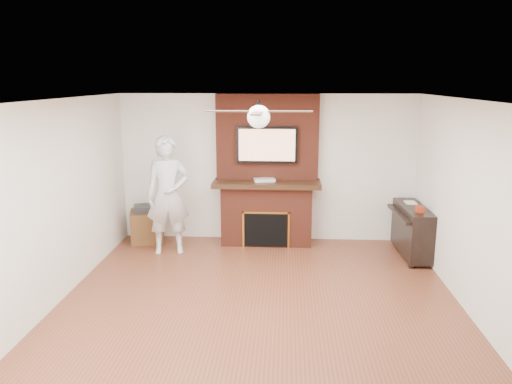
# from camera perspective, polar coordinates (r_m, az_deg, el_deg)

# --- Properties ---
(room_shell) EXTENTS (5.36, 5.86, 2.86)m
(room_shell) POSITION_cam_1_polar(r_m,az_deg,el_deg) (5.83, 0.29, -1.94)
(room_shell) COLOR brown
(room_shell) RESTS_ON ground
(fireplace) EXTENTS (1.78, 0.64, 2.50)m
(fireplace) POSITION_cam_1_polar(r_m,az_deg,el_deg) (8.37, 1.25, 0.79)
(fireplace) COLOR maroon
(fireplace) RESTS_ON ground
(tv) EXTENTS (1.00, 0.08, 0.60)m
(tv) POSITION_cam_1_polar(r_m,az_deg,el_deg) (8.21, 1.26, 5.41)
(tv) COLOR black
(tv) RESTS_ON fireplace
(ceiling_fan) EXTENTS (1.21, 1.21, 0.31)m
(ceiling_fan) POSITION_cam_1_polar(r_m,az_deg,el_deg) (5.65, 0.30, 8.71)
(ceiling_fan) COLOR black
(ceiling_fan) RESTS_ON room_shell
(person) EXTENTS (0.77, 0.59, 1.88)m
(person) POSITION_cam_1_polar(r_m,az_deg,el_deg) (7.99, -10.01, -0.39)
(person) COLOR silver
(person) RESTS_ON ground
(side_table) EXTENTS (0.67, 0.67, 0.63)m
(side_table) POSITION_cam_1_polar(r_m,az_deg,el_deg) (8.80, -12.32, -3.64)
(side_table) COLOR #583619
(side_table) RESTS_ON ground
(piano) EXTENTS (0.49, 1.23, 0.89)m
(piano) POSITION_cam_1_polar(r_m,az_deg,el_deg) (8.22, 17.40, -4.11)
(piano) COLOR black
(piano) RESTS_ON ground
(cable_box) EXTENTS (0.37, 0.26, 0.05)m
(cable_box) POSITION_cam_1_polar(r_m,az_deg,el_deg) (8.25, 0.96, 1.40)
(cable_box) COLOR silver
(cable_box) RESTS_ON fireplace
(candle_orange) EXTENTS (0.07, 0.07, 0.12)m
(candle_orange) POSITION_cam_1_polar(r_m,az_deg,el_deg) (8.38, -0.52, -5.82)
(candle_orange) COLOR orange
(candle_orange) RESTS_ON ground
(candle_green) EXTENTS (0.06, 0.06, 0.08)m
(candle_green) POSITION_cam_1_polar(r_m,az_deg,el_deg) (8.40, 0.84, -5.93)
(candle_green) COLOR #3E8B37
(candle_green) RESTS_ON ground
(candle_cream) EXTENTS (0.08, 0.08, 0.13)m
(candle_cream) POSITION_cam_1_polar(r_m,az_deg,el_deg) (8.43, 2.32, -5.70)
(candle_cream) COLOR beige
(candle_cream) RESTS_ON ground
(candle_blue) EXTENTS (0.07, 0.07, 0.09)m
(candle_blue) POSITION_cam_1_polar(r_m,az_deg,el_deg) (8.44, 3.05, -5.82)
(candle_blue) COLOR #3666A2
(candle_blue) RESTS_ON ground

